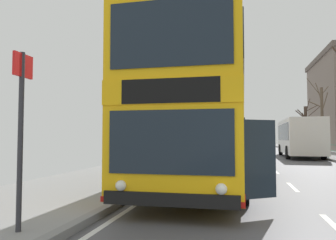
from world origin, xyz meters
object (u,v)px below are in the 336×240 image
Objects in this scene: double_decker_bus_main at (204,115)px; bus_stop_sign_near at (21,120)px; background_bus_far_lane at (299,137)px; bare_tree_far_02 at (322,116)px; bare_tree_far_01 at (306,126)px.

bus_stop_sign_near is at bearing -108.04° from double_decker_bus_main.
background_bus_far_lane is 8.05m from bare_tree_far_02.
bus_stop_sign_near is at bearing -110.20° from bare_tree_far_02.
bare_tree_far_02 reaches higher than background_bus_far_lane.
bare_tree_far_01 is (8.78, 30.30, 0.61)m from double_decker_bus_main.
background_bus_far_lane is (5.79, 16.95, -0.66)m from double_decker_bus_main.
bare_tree_far_01 is at bearing 77.39° from background_bus_far_lane.
bare_tree_far_01 reaches higher than double_decker_bus_main.
double_decker_bus_main is 1.09× the size of background_bus_far_lane.
bare_tree_far_02 is at bearing 64.84° from background_bus_far_lane.
bare_tree_far_02 reaches higher than bare_tree_far_01.
background_bus_far_lane is at bearing 71.36° from bus_stop_sign_near.
bare_tree_far_02 is (9.10, 23.99, 1.42)m from double_decker_bus_main.
background_bus_far_lane is 1.31× the size of bare_tree_far_02.
bus_stop_sign_near is 32.48m from bare_tree_far_02.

